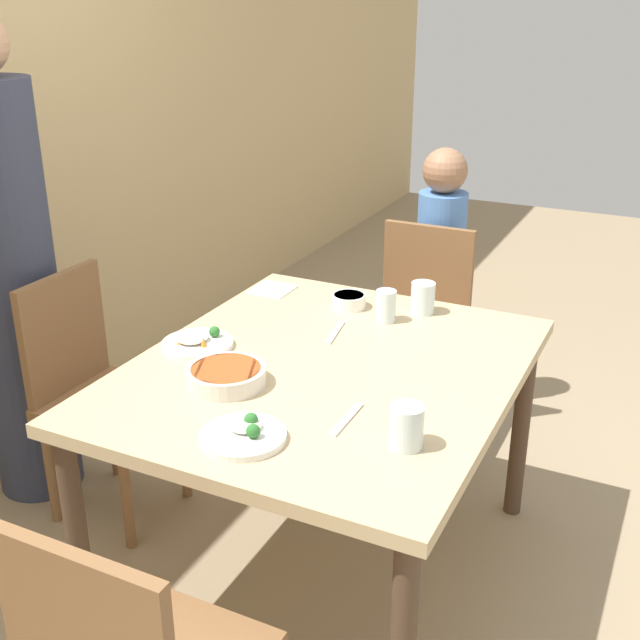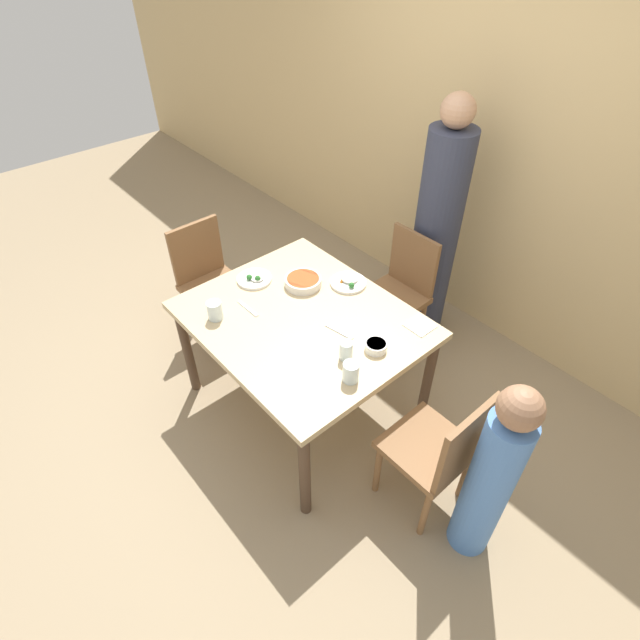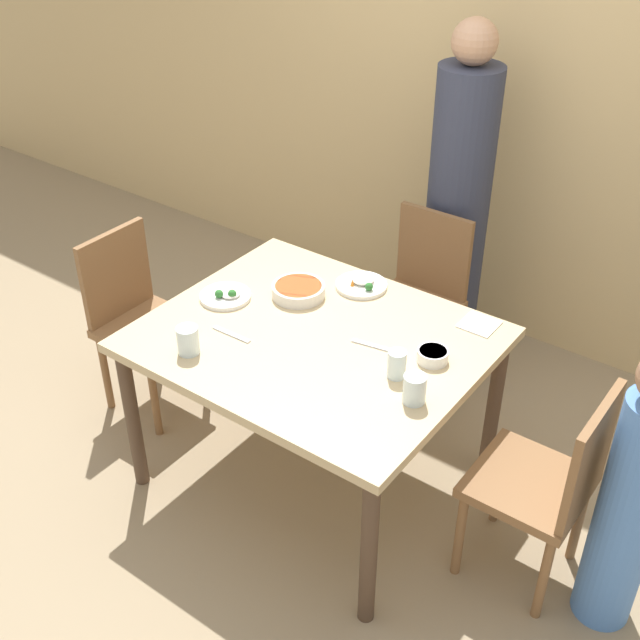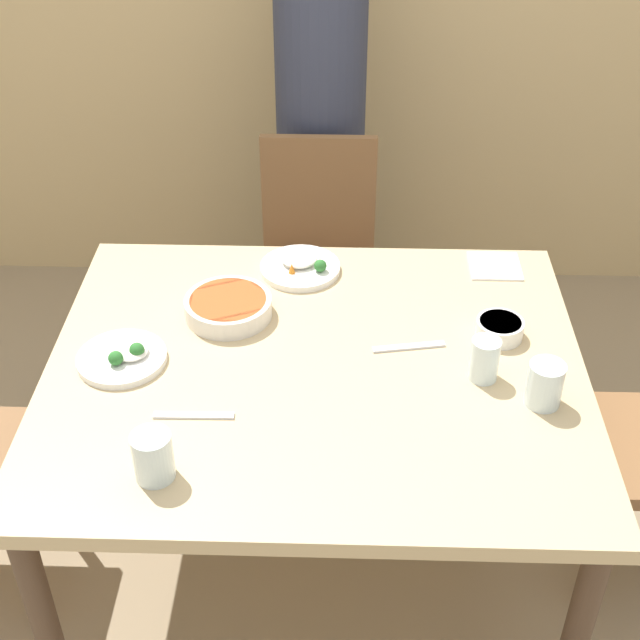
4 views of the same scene
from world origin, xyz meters
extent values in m
plane|color=#998466|center=(0.00, 0.00, 0.00)|extent=(10.00, 10.00, 0.00)
cube|color=tan|center=(0.00, 0.00, 0.72)|extent=(1.28, 1.07, 0.04)
cylinder|color=#4C3828|center=(-0.58, -0.48, 0.35)|extent=(0.06, 0.06, 0.70)
cylinder|color=#4C3828|center=(-0.58, 0.48, 0.35)|extent=(0.06, 0.06, 0.70)
cylinder|color=#4C3828|center=(0.58, 0.48, 0.35)|extent=(0.06, 0.06, 0.70)
cube|color=brown|center=(-0.02, 0.81, 0.43)|extent=(0.40, 0.40, 0.04)
cube|color=brown|center=(-0.02, 0.99, 0.66)|extent=(0.38, 0.03, 0.42)
cylinder|color=brown|center=(-0.19, 0.64, 0.21)|extent=(0.04, 0.04, 0.41)
cylinder|color=brown|center=(0.14, 0.64, 0.21)|extent=(0.04, 0.04, 0.41)
cylinder|color=brown|center=(-0.19, 0.97, 0.21)|extent=(0.04, 0.04, 0.41)
cylinder|color=brown|center=(0.14, 0.97, 0.21)|extent=(0.04, 0.04, 0.41)
cylinder|color=brown|center=(0.75, 0.23, 0.21)|extent=(0.04, 0.04, 0.41)
cylinder|color=brown|center=(0.75, -0.10, 0.21)|extent=(0.04, 0.04, 0.41)
cylinder|color=brown|center=(-0.75, -0.22, 0.21)|extent=(0.04, 0.04, 0.41)
cylinder|color=brown|center=(-0.75, 0.11, 0.21)|extent=(0.04, 0.04, 0.41)
cylinder|color=#33384C|center=(-0.02, 1.20, 0.75)|extent=(0.30, 0.30, 1.50)
cylinder|color=silver|center=(-0.23, 0.20, 0.76)|extent=(0.22, 0.22, 0.05)
cylinder|color=#BC5123|center=(-0.23, 0.20, 0.79)|extent=(0.20, 0.20, 0.01)
cylinder|color=white|center=(-0.06, 0.41, 0.75)|extent=(0.22, 0.22, 0.02)
ellipsoid|color=white|center=(-0.06, 0.43, 0.77)|extent=(0.10, 0.10, 0.02)
cone|color=orange|center=(-0.09, 0.45, 0.77)|extent=(0.02, 0.02, 0.02)
cone|color=orange|center=(-0.08, 0.37, 0.77)|extent=(0.02, 0.02, 0.03)
sphere|color=#2D702D|center=(0.00, 0.38, 0.77)|extent=(0.03, 0.03, 0.03)
cylinder|color=white|center=(-0.46, 0.00, 0.75)|extent=(0.21, 0.21, 0.02)
ellipsoid|color=white|center=(-0.44, 0.01, 0.77)|extent=(0.08, 0.08, 0.02)
sphere|color=#2D702D|center=(-0.42, 0.00, 0.78)|extent=(0.04, 0.04, 0.04)
sphere|color=#2D702D|center=(-0.47, -0.03, 0.78)|extent=(0.04, 0.04, 0.04)
cylinder|color=white|center=(0.45, 0.13, 0.76)|extent=(0.12, 0.12, 0.05)
cylinder|color=white|center=(0.45, 0.13, 0.78)|extent=(0.10, 0.10, 0.01)
cylinder|color=silver|center=(-0.32, -0.37, 0.79)|extent=(0.08, 0.08, 0.11)
cylinder|color=silver|center=(0.39, -0.03, 0.79)|extent=(0.07, 0.07, 0.11)
cylinder|color=silver|center=(0.52, -0.12, 0.79)|extent=(0.08, 0.08, 0.11)
cube|color=white|center=(0.48, 0.45, 0.74)|extent=(0.14, 0.14, 0.01)
cube|color=silver|center=(-0.26, -0.19, 0.74)|extent=(0.18, 0.02, 0.01)
cube|color=silver|center=(0.23, 0.07, 0.74)|extent=(0.18, 0.05, 0.01)
camera|label=1|loc=(-1.91, -0.92, 1.77)|focal=45.00mm
camera|label=2|loc=(1.66, -1.31, 2.59)|focal=28.00mm
camera|label=3|loc=(1.53, -2.05, 2.51)|focal=45.00mm
camera|label=4|loc=(0.06, -1.65, 2.08)|focal=50.00mm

